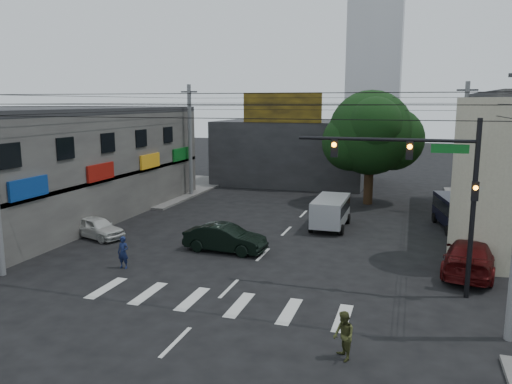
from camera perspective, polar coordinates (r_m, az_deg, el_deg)
The scene contains 18 objects.
ground at distance 24.20m, azimuth -0.59°, elevation -8.53°, with size 160.00×160.00×0.00m, color black.
sidewalk_far_left at distance 47.67m, azimuth -14.59°, elevation 0.61°, with size 16.00×16.00×0.15m, color #514F4C.
building_left at distance 37.69m, azimuth -24.50°, elevation 2.79°, with size 14.00×24.00×7.00m, color #423F3D.
corner_column at distance 26.34m, azimuth 25.77°, elevation 0.95°, with size 4.00×4.00×8.00m, color #9D947C.
building_far at distance 49.28m, azimuth 4.37°, elevation 4.65°, with size 14.00×10.00×6.00m, color #232326.
billboard at distance 44.29m, azimuth 2.99°, elevation 9.61°, with size 7.00×0.30×2.60m, color olive.
tower_distant at distance 93.14m, azimuth 13.62°, elevation 18.76°, with size 9.00×9.00×44.00m, color silver.
street_tree at distance 38.97m, azimuth 12.95°, elevation 6.59°, with size 6.40×6.40×8.70m.
traffic_gantry at distance 20.99m, azimuth 19.25°, elevation 1.57°, with size 7.10×0.35×7.20m.
utility_pole_far_left at distance 41.80m, azimuth -7.54°, elevation 5.79°, with size 0.32×0.32×9.20m, color #59595B.
utility_pole_far_right at distance 38.06m, azimuth 22.59°, elevation 4.66°, with size 0.32×0.32×9.20m, color #59595B.
dark_sedan at distance 26.45m, azimuth -3.55°, elevation -5.28°, with size 4.45×1.80×1.44m, color black.
white_compact at distance 30.40m, azimuth -17.70°, elevation -3.88°, with size 3.92×2.51×1.24m, color beige.
maroon_sedan at distance 25.10m, azimuth 23.28°, elevation -6.82°, with size 3.01×5.68×1.57m, color #3D0809.
silver_minivan at distance 31.53m, azimuth 8.51°, elevation -2.39°, with size 1.86×4.42×1.90m, color #ADAEB5, non-canonical shape.
navy_van at distance 33.23m, azimuth 22.03°, elevation -2.31°, with size 2.80×5.25×1.99m, color black, non-canonical shape.
traffic_officer at distance 24.59m, azimuth -14.94°, elevation -6.69°, with size 0.58×0.39×1.54m, color #121B3F.
pedestrian_olive at distance 16.04m, azimuth 9.98°, elevation -15.90°, with size 0.88×0.94×1.53m, color #3A3F1D.
Camera 1 is at (7.11, -21.77, 7.80)m, focal length 35.00 mm.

